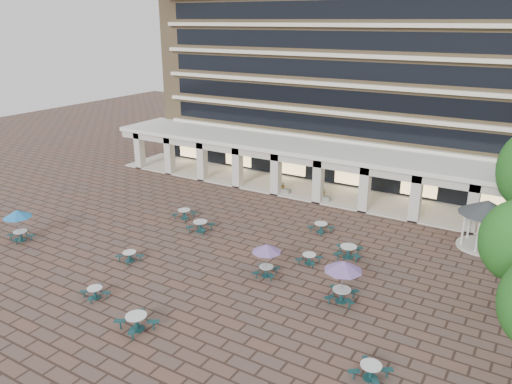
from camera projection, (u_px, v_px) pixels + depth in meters
ground at (217, 249)px, 35.29m from camera, size 120.00×120.00×0.00m
apartment_building at (356, 48)px, 51.75m from camera, size 40.00×15.50×25.20m
retail_arcade at (309, 160)px, 46.27m from camera, size 42.00×6.60×4.40m
picnic_table_0 at (130, 256)px, 33.39m from camera, size 1.71×1.71×0.67m
picnic_table_1 at (95, 292)px, 28.98m from camera, size 1.76×1.76×0.66m
picnic_table_2 at (137, 321)px, 25.97m from camera, size 2.22×2.22×0.85m
picnic_table_3 at (371, 370)px, 22.43m from camera, size 1.84×1.84×0.74m
picnic_table_4 at (17, 215)px, 35.99m from camera, size 2.05×2.05×2.37m
picnic_table_6 at (266, 249)px, 30.96m from camera, size 1.90×1.90×2.19m
picnic_table_7 at (309, 258)px, 33.05m from camera, size 1.53×1.53×0.68m
picnic_table_8 at (200, 225)px, 38.09m from camera, size 1.93×1.93×0.81m
picnic_table_10 at (321, 227)px, 37.91m from camera, size 2.00×2.00×0.74m
picnic_table_11 at (343, 267)px, 28.02m from camera, size 2.22×2.22×2.56m
picnic_table_12 at (184, 213)px, 40.58m from camera, size 1.67×1.67×0.75m
picnic_table_13 at (348, 251)px, 33.88m from camera, size 2.19×2.19×0.84m
gazebo at (486, 213)px, 34.67m from camera, size 3.79×3.79×3.52m
planter_left at (283, 189)px, 46.39m from camera, size 1.50×0.60×1.17m
planter_right at (323, 195)px, 44.38m from camera, size 1.50×0.68×1.36m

